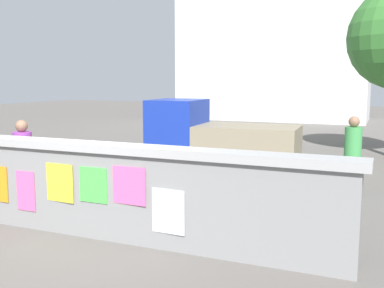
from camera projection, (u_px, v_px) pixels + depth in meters
The scene contains 9 objects.
ground at pixel (241, 155), 14.29m from camera, with size 60.00×60.00×0.00m, color #605B56.
poster_wall at pixel (85, 187), 6.90m from camera, with size 8.04×0.42×1.42m.
auto_rickshaw_truck at pixel (215, 139), 11.21m from camera, with size 3.67×1.69×1.85m.
motorcycle at pixel (73, 160), 10.77m from camera, with size 1.90×0.56×0.87m.
bicycle_near at pixel (153, 189), 8.33m from camera, with size 1.65×0.62×0.95m.
bicycle_far at pixel (270, 206), 7.23m from camera, with size 1.67×0.54×0.95m.
person_walking at pixel (353, 147), 9.22m from camera, with size 0.48×0.48×1.62m.
person_bystander at pixel (23, 154), 8.36m from camera, with size 0.48×0.48×1.62m.
building_background at pixel (274, 40), 26.94m from camera, with size 11.07×4.94×9.31m.
Camera 1 is at (4.14, -5.57, 2.34)m, focal length 42.79 mm.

